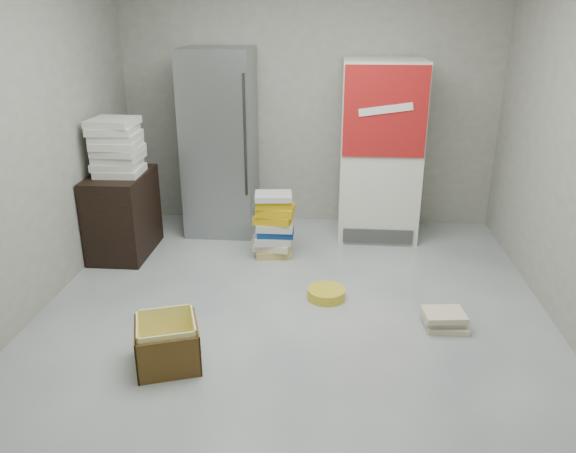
# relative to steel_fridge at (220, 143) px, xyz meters

# --- Properties ---
(ground) EXTENTS (5.00, 5.00, 0.00)m
(ground) POSITION_rel_steel_fridge_xyz_m (0.90, -2.13, -0.95)
(ground) COLOR #B3B4AF
(ground) RESTS_ON ground
(room_shell) EXTENTS (4.04, 5.04, 2.82)m
(room_shell) POSITION_rel_steel_fridge_xyz_m (0.90, -2.13, 0.85)
(room_shell) COLOR #A29E92
(room_shell) RESTS_ON ground
(steel_fridge) EXTENTS (0.70, 0.72, 1.90)m
(steel_fridge) POSITION_rel_steel_fridge_xyz_m (0.00, 0.00, 0.00)
(steel_fridge) COLOR #919398
(steel_fridge) RESTS_ON ground
(coke_cooler) EXTENTS (0.80, 0.73, 1.80)m
(coke_cooler) POSITION_rel_steel_fridge_xyz_m (1.65, -0.01, -0.05)
(coke_cooler) COLOR silver
(coke_cooler) RESTS_ON ground
(wood_shelf) EXTENTS (0.50, 0.80, 0.80)m
(wood_shelf) POSITION_rel_steel_fridge_xyz_m (-0.83, -0.73, -0.55)
(wood_shelf) COLOR black
(wood_shelf) RESTS_ON ground
(supply_box_stack) EXTENTS (0.45, 0.43, 0.52)m
(supply_box_stack) POSITION_rel_steel_fridge_xyz_m (-0.82, -0.73, 0.11)
(supply_box_stack) COLOR silver
(supply_box_stack) RESTS_ON wood_shelf
(phonebook_stack_main) EXTENTS (0.39, 0.33, 0.63)m
(phonebook_stack_main) POSITION_rel_steel_fridge_xyz_m (0.63, -0.68, -0.63)
(phonebook_stack_main) COLOR tan
(phonebook_stack_main) RESTS_ON ground
(phonebook_stack_side) EXTENTS (0.34, 0.30, 0.14)m
(phonebook_stack_side) POSITION_rel_steel_fridge_xyz_m (2.05, -1.91, -0.88)
(phonebook_stack_side) COLOR beige
(phonebook_stack_side) RESTS_ON ground
(cardboard_box) EXTENTS (0.52, 0.52, 0.33)m
(cardboard_box) POSITION_rel_steel_fridge_xyz_m (0.11, -2.54, -0.81)
(cardboard_box) COLOR yellow
(cardboard_box) RESTS_ON ground
(bucket_lid) EXTENTS (0.35, 0.35, 0.08)m
(bucket_lid) POSITION_rel_steel_fridge_xyz_m (1.16, -1.52, -0.91)
(bucket_lid) COLOR gold
(bucket_lid) RESTS_ON ground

